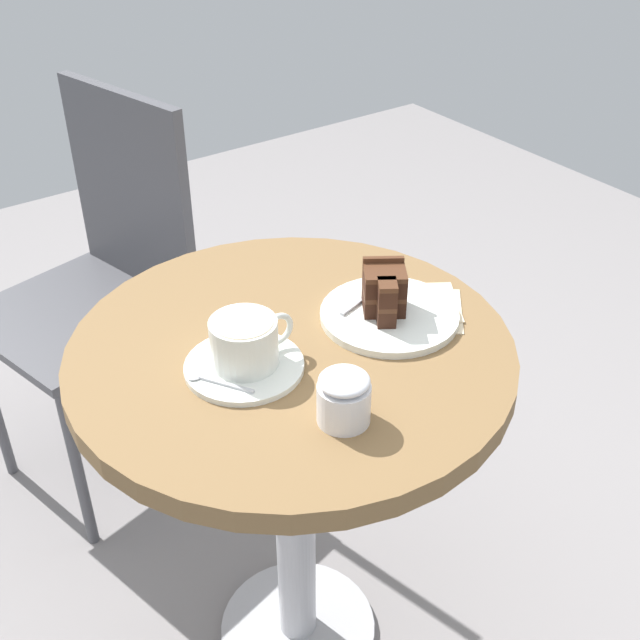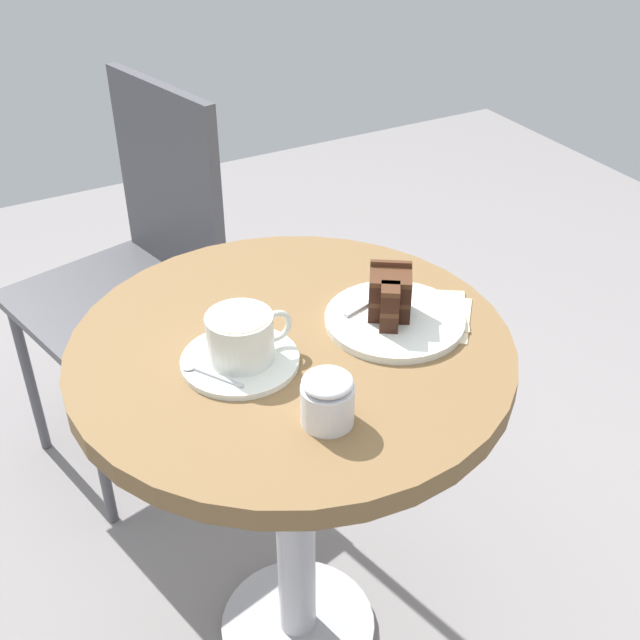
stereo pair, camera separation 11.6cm
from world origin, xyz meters
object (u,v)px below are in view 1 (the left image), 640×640
(saucer, at_px, (244,366))
(coffee_cup, at_px, (245,341))
(cake_slice, at_px, (385,292))
(cake_plate, at_px, (389,315))
(cafe_chair, at_px, (106,266))
(napkin, at_px, (421,306))
(teaspoon, at_px, (212,380))
(sugar_pot, at_px, (344,398))
(fork, at_px, (375,290))

(saucer, xyz_separation_m, coffee_cup, (0.01, 0.00, 0.04))
(saucer, xyz_separation_m, cake_slice, (0.24, -0.01, 0.04))
(cake_plate, xyz_separation_m, cafe_chair, (-0.20, 0.69, -0.17))
(coffee_cup, xyz_separation_m, cafe_chair, (0.04, 0.67, -0.21))
(napkin, bearing_deg, cafe_chair, 110.43)
(teaspoon, height_order, cake_slice, cake_slice)
(saucer, relative_size, sugar_pot, 2.27)
(teaspoon, relative_size, cafe_chair, 0.10)
(coffee_cup, height_order, cake_plate, coffee_cup)
(saucer, bearing_deg, cake_plate, -4.46)
(fork, bearing_deg, napkin, -73.32)
(saucer, distance_m, cafe_chair, 0.70)
(teaspoon, height_order, sugar_pot, sugar_pot)
(cafe_chair, bearing_deg, fork, 5.03)
(teaspoon, xyz_separation_m, cake_slice, (0.30, -0.00, 0.04))
(coffee_cup, bearing_deg, fork, 8.31)
(cake_slice, relative_size, sugar_pot, 1.24)
(cake_slice, height_order, napkin, cake_slice)
(teaspoon, distance_m, cake_slice, 0.30)
(napkin, bearing_deg, teaspoon, 177.53)
(sugar_pot, bearing_deg, fork, 43.72)
(cafe_chair, bearing_deg, cake_slice, 1.80)
(cake_plate, bearing_deg, saucer, 175.54)
(fork, height_order, sugar_pot, sugar_pot)
(cake_slice, xyz_separation_m, napkin, (0.07, -0.01, -0.05))
(cafe_chair, bearing_deg, cake_plate, 2.15)
(coffee_cup, bearing_deg, teaspoon, -170.20)
(cake_plate, distance_m, sugar_pot, 0.25)
(saucer, height_order, coffee_cup, coffee_cup)
(fork, bearing_deg, coffee_cup, 171.52)
(teaspoon, relative_size, napkin, 0.48)
(teaspoon, distance_m, sugar_pot, 0.19)
(saucer, xyz_separation_m, cake_plate, (0.25, -0.02, 0.00))
(fork, relative_size, napkin, 0.77)
(teaspoon, distance_m, napkin, 0.37)
(cake_plate, relative_size, cake_slice, 2.30)
(coffee_cup, xyz_separation_m, sugar_pot, (0.04, -0.17, -0.01))
(cake_plate, bearing_deg, fork, 73.09)
(saucer, bearing_deg, teaspoon, -171.02)
(cake_slice, relative_size, cafe_chair, 0.11)
(cake_plate, height_order, napkin, cake_plate)
(fork, distance_m, sugar_pot, 0.30)
(cake_slice, distance_m, fork, 0.07)
(cake_slice, bearing_deg, teaspoon, 179.25)
(cafe_chair, bearing_deg, coffee_cup, -17.67)
(fork, xyz_separation_m, napkin, (0.04, -0.06, -0.01))
(cake_plate, xyz_separation_m, fork, (0.02, 0.06, 0.01))
(saucer, bearing_deg, sugar_pot, -73.68)
(cake_slice, distance_m, napkin, 0.08)
(napkin, height_order, cafe_chair, cafe_chair)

